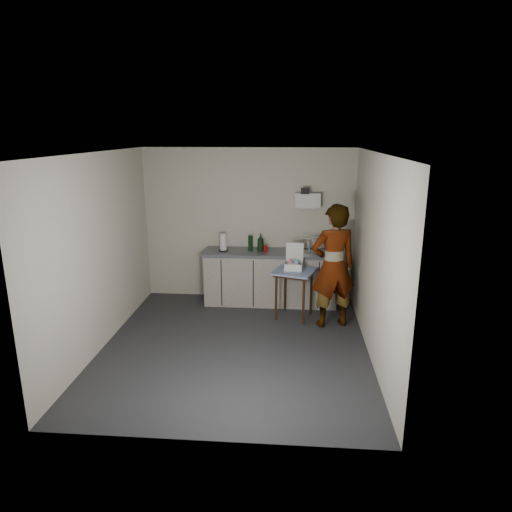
# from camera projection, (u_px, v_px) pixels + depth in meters

# --- Properties ---
(ground) EXTENTS (4.00, 4.00, 0.00)m
(ground) POSITION_uv_depth(u_px,v_px,m) (235.00, 346.00, 6.27)
(ground) COLOR #242529
(ground) RESTS_ON ground
(wall_back) EXTENTS (3.60, 0.02, 2.60)m
(wall_back) POSITION_uv_depth(u_px,v_px,m) (249.00, 225.00, 7.84)
(wall_back) COLOR beige
(wall_back) RESTS_ON ground
(wall_right) EXTENTS (0.02, 4.00, 2.60)m
(wall_right) POSITION_uv_depth(u_px,v_px,m) (374.00, 258.00, 5.79)
(wall_right) COLOR beige
(wall_right) RESTS_ON ground
(wall_left) EXTENTS (0.02, 4.00, 2.60)m
(wall_left) POSITION_uv_depth(u_px,v_px,m) (101.00, 252.00, 6.07)
(wall_left) COLOR beige
(wall_left) RESTS_ON ground
(ceiling) EXTENTS (3.60, 4.00, 0.01)m
(ceiling) POSITION_uv_depth(u_px,v_px,m) (233.00, 153.00, 5.59)
(ceiling) COLOR silver
(ceiling) RESTS_ON wall_back
(kitchen_counter) EXTENTS (2.24, 0.62, 0.91)m
(kitchen_counter) POSITION_uv_depth(u_px,v_px,m) (270.00, 279.00, 7.76)
(kitchen_counter) COLOR black
(kitchen_counter) RESTS_ON ground
(wall_shelf) EXTENTS (0.42, 0.18, 0.37)m
(wall_shelf) POSITION_uv_depth(u_px,v_px,m) (308.00, 200.00, 7.58)
(wall_shelf) COLOR white
(wall_shelf) RESTS_ON ground
(side_table) EXTENTS (0.75, 0.75, 0.77)m
(side_table) POSITION_uv_depth(u_px,v_px,m) (294.00, 276.00, 7.09)
(side_table) COLOR #391B0D
(side_table) RESTS_ON ground
(standing_man) EXTENTS (0.78, 0.63, 1.86)m
(standing_man) POSITION_uv_depth(u_px,v_px,m) (333.00, 266.00, 6.72)
(standing_man) COLOR #B2A593
(standing_man) RESTS_ON ground
(soap_bottle) EXTENTS (0.12, 0.12, 0.30)m
(soap_bottle) POSITION_uv_depth(u_px,v_px,m) (260.00, 243.00, 7.62)
(soap_bottle) COLOR black
(soap_bottle) RESTS_ON kitchen_counter
(soda_can) EXTENTS (0.06, 0.06, 0.12)m
(soda_can) POSITION_uv_depth(u_px,v_px,m) (265.00, 249.00, 7.58)
(soda_can) COLOR red
(soda_can) RESTS_ON kitchen_counter
(dark_bottle) EXTENTS (0.08, 0.08, 0.26)m
(dark_bottle) POSITION_uv_depth(u_px,v_px,m) (250.00, 243.00, 7.65)
(dark_bottle) COLOR black
(dark_bottle) RESTS_ON kitchen_counter
(paper_towel) EXTENTS (0.17, 0.17, 0.30)m
(paper_towel) POSITION_uv_depth(u_px,v_px,m) (223.00, 243.00, 7.64)
(paper_towel) COLOR black
(paper_towel) RESTS_ON kitchen_counter
(dish_rack) EXTENTS (0.41, 0.31, 0.29)m
(dish_rack) POSITION_uv_depth(u_px,v_px,m) (314.00, 249.00, 7.51)
(dish_rack) COLOR silver
(dish_rack) RESTS_ON kitchen_counter
(bakery_box) EXTENTS (0.30, 0.31, 0.39)m
(bakery_box) POSITION_uv_depth(u_px,v_px,m) (294.00, 264.00, 7.12)
(bakery_box) COLOR white
(bakery_box) RESTS_ON side_table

